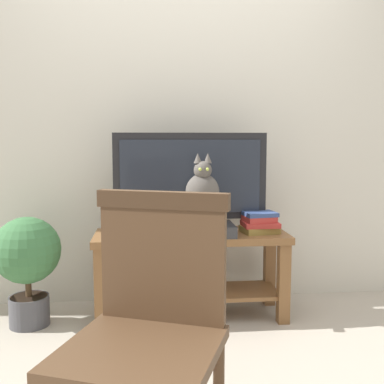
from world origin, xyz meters
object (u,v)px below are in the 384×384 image
at_px(cat, 202,198).
at_px(wooden_chair, 150,315).
at_px(media_box, 202,230).
at_px(book_stack, 260,223).
at_px(potted_plant, 27,259).
at_px(tv, 190,179).
at_px(tv_stand, 191,259).

relative_size(cat, wooden_chair, 0.46).
xyz_separation_m(media_box, book_stack, (0.37, 0.04, 0.03)).
bearing_deg(media_box, potted_plant, 178.26).
bearing_deg(cat, book_stack, 8.48).
height_order(wooden_chair, book_stack, wooden_chair).
relative_size(tv, wooden_chair, 1.02).
relative_size(tv, potted_plant, 1.45).
height_order(cat, book_stack, cat).
bearing_deg(tv, potted_plant, -174.69).
relative_size(tv_stand, wooden_chair, 1.27).
height_order(media_box, wooden_chair, wooden_chair).
bearing_deg(media_box, tv_stand, 127.74).
distance_m(tv_stand, potted_plant, 0.99).
height_order(tv_stand, book_stack, book_stack).
xyz_separation_m(tv, media_box, (0.06, -0.12, -0.30)).
xyz_separation_m(tv_stand, book_stack, (0.43, -0.03, 0.23)).
distance_m(book_stack, potted_plant, 1.43).
distance_m(media_box, wooden_chair, 1.31).
xyz_separation_m(cat, wooden_chair, (-0.33, -1.26, -0.22)).
distance_m(tv, cat, 0.18).
xyz_separation_m(tv_stand, potted_plant, (-0.99, -0.04, 0.04)).
relative_size(cat, potted_plant, 0.65).
bearing_deg(tv_stand, tv, 89.97).
bearing_deg(cat, potted_plant, 177.54).
bearing_deg(book_stack, cat, -171.52).
relative_size(tv_stand, tv, 1.25).
distance_m(tv, book_stack, 0.51).
relative_size(tv, book_stack, 3.97).
bearing_deg(media_box, book_stack, 6.45).
bearing_deg(cat, wooden_chair, -104.64).
xyz_separation_m(tv, wooden_chair, (-0.27, -1.39, -0.33)).
bearing_deg(book_stack, wooden_chair, -118.01).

